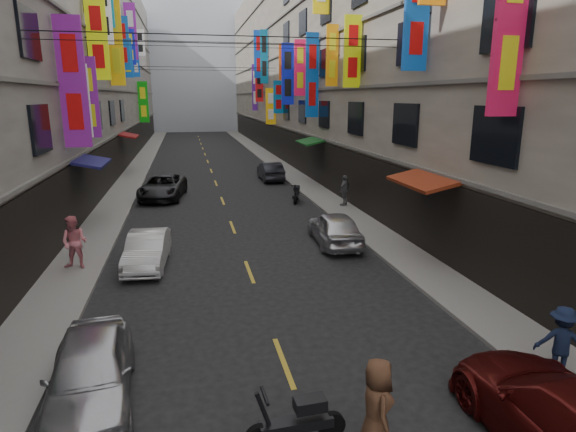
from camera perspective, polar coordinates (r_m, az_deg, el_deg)
name	(u,v)px	position (r m, az deg, el deg)	size (l,w,h in m)	color
sidewalk_left	(135,172)	(40.31, -17.67, 4.95)	(2.00, 90.00, 0.12)	slate
sidewalk_right	(283,168)	(40.89, -0.63, 5.72)	(2.00, 90.00, 0.12)	slate
building_row_left	(39,46)	(41.09, -27.41, 17.46)	(10.14, 90.00, 19.00)	gray
building_row_right	(354,52)	(42.21, 7.77, 18.69)	(10.14, 90.00, 19.00)	#AA9D8E
haze_block	(193,67)	(89.85, -11.19, 16.94)	(18.00, 8.00, 22.00)	#B1B8C5
shop_signage	(209,45)	(32.82, -9.30, 19.36)	(14.00, 55.00, 12.52)	blue
street_awnings	(201,158)	(23.87, -10.29, 6.73)	(13.99, 35.20, 0.41)	#154F26
overhead_cables	(217,42)	(27.90, -8.39, 19.76)	(14.00, 38.04, 1.24)	black
lane_markings	(213,176)	(37.20, -8.84, 4.65)	(0.12, 80.20, 0.01)	gold
scooter_crossing	(298,421)	(9.06, 1.17, -23.17)	(1.80, 0.50, 1.14)	black
scooter_far_right	(296,194)	(27.75, 0.99, 2.58)	(0.78, 1.74, 1.14)	black
car_left_near	(90,372)	(10.62, -22.39, -16.74)	(1.59, 3.94, 1.34)	#B4B3B8
car_left_mid	(147,250)	(17.87, -16.34, -3.86)	(1.30, 3.73, 1.23)	silver
car_left_far	(163,187)	(29.62, -14.61, 3.37)	(2.32, 5.03, 1.40)	black
car_right_mid	(335,228)	(19.77, 5.55, -1.42)	(1.64, 4.06, 1.38)	silver
car_right_far	(270,171)	(34.98, -2.10, 5.32)	(1.41, 4.04, 1.33)	#24242B
pedestrian_lfar	(75,242)	(18.09, -23.97, -2.87)	(0.90, 0.62, 1.86)	#E47885
pedestrian_rnear	(561,342)	(11.92, 29.66, -12.83)	(1.01, 0.52, 1.57)	#131B34
pedestrian_rfar	(345,190)	(26.38, 6.75, 3.04)	(0.99, 0.56, 1.68)	#5D5D5F
pedestrian_crossing	(377,408)	(8.75, 10.47, -21.43)	(0.85, 0.58, 1.75)	#503120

